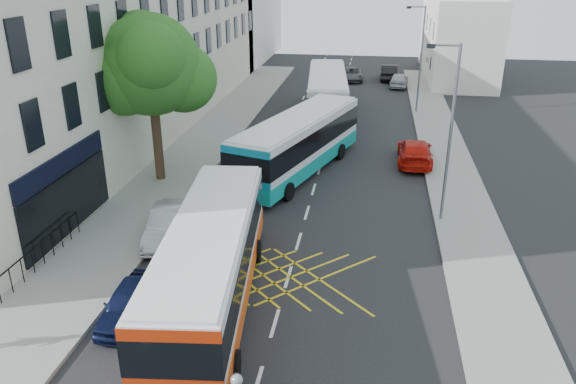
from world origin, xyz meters
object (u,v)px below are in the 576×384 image
at_px(street_tree, 150,66).
at_px(bus_mid, 298,143).
at_px(bus_near, 210,262).
at_px(bus_far, 327,94).
at_px(lamp_far, 420,54).
at_px(distant_car_dark, 389,72).
at_px(lamp_near, 449,126).
at_px(parked_car_blue, 130,302).
at_px(distant_car_silver, 399,80).
at_px(distant_car_grey, 352,74).
at_px(red_hatchback, 415,152).
at_px(parked_car_silver, 169,224).

bearing_deg(street_tree, bus_mid, 18.87).
distance_m(bus_near, bus_far, 26.12).
relative_size(street_tree, lamp_far, 1.10).
relative_size(street_tree, bus_far, 0.71).
bearing_deg(distant_car_dark, bus_mid, 79.78).
xyz_separation_m(lamp_near, parked_car_blue, (-11.10, -9.43, -4.00)).
relative_size(parked_car_blue, distant_car_dark, 0.79).
xyz_separation_m(parked_car_blue, distant_car_silver, (10.10, 39.18, 0.06)).
distance_m(bus_near, distant_car_dark, 41.93).
height_order(bus_near, bus_far, bus_far).
distance_m(bus_far, distant_car_dark, 16.13).
bearing_deg(distant_car_grey, bus_near, -99.25).
bearing_deg(red_hatchback, distant_car_silver, -87.87).
relative_size(bus_far, parked_car_silver, 2.87).
distance_m(bus_mid, parked_car_blue, 15.40).
bearing_deg(distant_car_grey, bus_far, -99.93).
xyz_separation_m(parked_car_blue, distant_car_grey, (5.50, 41.69, 0.00)).
bearing_deg(parked_car_silver, parked_car_blue, -90.57).
distance_m(distant_car_silver, distant_car_dark, 3.55).
distance_m(bus_near, red_hatchback, 18.09).
height_order(lamp_near, parked_car_silver, lamp_near).
relative_size(lamp_near, distant_car_grey, 1.79).
relative_size(bus_mid, parked_car_blue, 3.31).
height_order(bus_far, red_hatchback, bus_far).
height_order(bus_near, distant_car_grey, bus_near).
distance_m(lamp_far, bus_near, 29.62).
bearing_deg(distant_car_silver, lamp_far, 101.44).
relative_size(parked_car_silver, distant_car_dark, 0.94).
bearing_deg(red_hatchback, bus_near, 65.48).
relative_size(lamp_near, bus_mid, 0.67).
distance_m(lamp_near, distant_car_dark, 33.45).
bearing_deg(bus_near, distant_car_grey, 79.58).
xyz_separation_m(bus_near, red_hatchback, (7.88, 16.26, -0.97)).
height_order(distant_car_grey, distant_car_silver, distant_car_silver).
distance_m(street_tree, bus_mid, 8.98).
height_order(lamp_far, distant_car_grey, lamp_far).
bearing_deg(bus_mid, distant_car_grey, 104.21).
xyz_separation_m(parked_car_silver, distant_car_silver, (10.80, 33.37, -0.03)).
relative_size(street_tree, red_hatchback, 1.79).
relative_size(bus_near, distant_car_dark, 2.53).
height_order(bus_near, distant_car_silver, bus_near).
xyz_separation_m(street_tree, distant_car_grey, (9.11, 29.29, -5.67)).
bearing_deg(bus_far, lamp_far, 12.11).
bearing_deg(distant_car_grey, parked_car_silver, -104.84).
bearing_deg(bus_far, red_hatchback, -63.29).
relative_size(parked_car_blue, red_hatchback, 0.74).
height_order(bus_mid, distant_car_silver, bus_mid).
xyz_separation_m(bus_mid, bus_far, (0.56, 12.39, 0.07)).
bearing_deg(distant_car_dark, red_hatchback, 93.71).
height_order(distant_car_silver, distant_car_dark, distant_car_dark).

